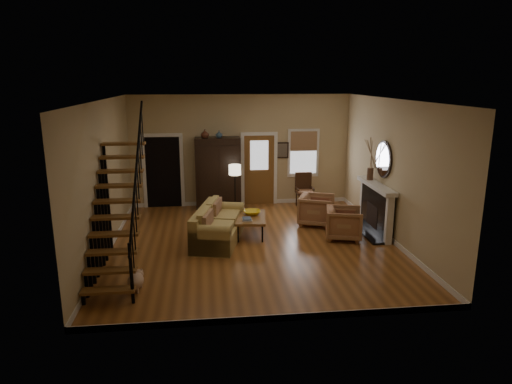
{
  "coord_description": "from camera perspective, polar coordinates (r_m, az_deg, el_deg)",
  "views": [
    {
      "loc": [
        -1.1,
        -9.93,
        3.75
      ],
      "look_at": [
        0.1,
        0.4,
        1.15
      ],
      "focal_mm": 32.0,
      "sensor_mm": 36.0,
      "label": 1
    }
  ],
  "objects": [
    {
      "name": "sofa",
      "position": [
        10.8,
        -4.7,
        -4.1
      ],
      "size": [
        1.39,
        2.28,
        0.79
      ],
      "primitive_type": null,
      "rotation": [
        0.0,
        0.0,
        -0.23
      ],
      "color": "tan",
      "rests_on": "ground"
    },
    {
      "name": "side_chair",
      "position": [
        13.6,
        6.1,
        0.18
      ],
      "size": [
        0.54,
        0.54,
        1.02
      ],
      "primitive_type": null,
      "color": "#3D2313",
      "rests_on": "ground"
    },
    {
      "name": "room",
      "position": [
        11.92,
        -3.22,
        3.17
      ],
      "size": [
        7.0,
        7.33,
        3.3
      ],
      "color": "#995A26",
      "rests_on": "ground"
    },
    {
      "name": "vase_b",
      "position": [
        13.08,
        -4.64,
        7.21
      ],
      "size": [
        0.2,
        0.2,
        0.21
      ],
      "primitive_type": "imported",
      "color": "#334C60",
      "rests_on": "armoire"
    },
    {
      "name": "vase_a",
      "position": [
        13.07,
        -6.41,
        7.25
      ],
      "size": [
        0.24,
        0.24,
        0.25
      ],
      "primitive_type": "imported",
      "color": "#4C2619",
      "rests_on": "armoire"
    },
    {
      "name": "armchair_left",
      "position": [
        11.12,
        10.93,
        -3.87
      ],
      "size": [
        1.01,
        0.99,
        0.76
      ],
      "primitive_type": "imported",
      "rotation": [
        0.0,
        0.0,
        1.32
      ],
      "color": "brown",
      "rests_on": "ground"
    },
    {
      "name": "fireplace",
      "position": [
        11.65,
        14.92,
        -1.43
      ],
      "size": [
        0.33,
        1.95,
        2.3
      ],
      "color": "black",
      "rests_on": "ground"
    },
    {
      "name": "armoire",
      "position": [
        13.36,
        -4.77,
        2.33
      ],
      "size": [
        1.3,
        0.6,
        2.1
      ],
      "primitive_type": null,
      "color": "black",
      "rests_on": "ground"
    },
    {
      "name": "floor_lamp",
      "position": [
        12.63,
        -2.63,
        0.17
      ],
      "size": [
        0.44,
        0.44,
        1.45
      ],
      "primitive_type": null,
      "rotation": [
        0.0,
        0.0,
        0.4
      ],
      "color": "black",
      "rests_on": "ground"
    },
    {
      "name": "armchair_right",
      "position": [
        12.05,
        7.58,
        -2.24
      ],
      "size": [
        1.13,
        1.12,
        0.79
      ],
      "primitive_type": "imported",
      "rotation": [
        0.0,
        0.0,
        1.18
      ],
      "color": "brown",
      "rests_on": "ground"
    },
    {
      "name": "dog",
      "position": [
        8.67,
        -14.81,
        -10.82
      ],
      "size": [
        0.34,
        0.51,
        0.35
      ],
      "primitive_type": null,
      "rotation": [
        0.0,
        0.0,
        -0.12
      ],
      "color": "beige",
      "rests_on": "ground"
    },
    {
      "name": "staircase",
      "position": [
        9.05,
        -17.13,
        -0.34
      ],
      "size": [
        0.94,
        2.8,
        3.2
      ],
      "primitive_type": null,
      "color": "brown",
      "rests_on": "ground"
    },
    {
      "name": "books",
      "position": [
        10.85,
        -1.14,
        -3.41
      ],
      "size": [
        0.22,
        0.31,
        0.06
      ],
      "primitive_type": null,
      "color": "beige",
      "rests_on": "coffee_table"
    },
    {
      "name": "bowl",
      "position": [
        11.28,
        -0.5,
        -2.59
      ],
      "size": [
        0.42,
        0.42,
        0.1
      ],
      "primitive_type": "imported",
      "color": "yellow",
      "rests_on": "coffee_table"
    },
    {
      "name": "coffee_table",
      "position": [
        11.22,
        -0.67,
        -4.21
      ],
      "size": [
        0.86,
        1.3,
        0.47
      ],
      "primitive_type": null,
      "rotation": [
        0.0,
        0.0,
        -0.12
      ],
      "color": "brown",
      "rests_on": "ground"
    }
  ]
}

